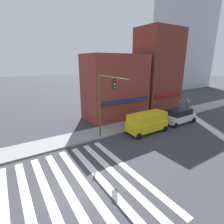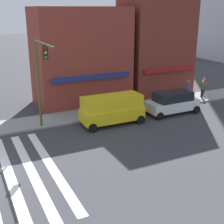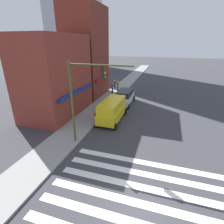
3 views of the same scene
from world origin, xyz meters
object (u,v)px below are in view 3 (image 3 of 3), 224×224
object	(u,v)px
traffic_signal	(84,91)
fire_hydrant	(95,116)
pedestrian_green_top	(118,86)
pedestrian_red_jacket	(115,85)
pedestrian_blue_shirt	(112,88)
van_yellow	(112,110)
suv_white	(125,97)

from	to	relation	value
traffic_signal	fire_hydrant	distance (m)	6.23
traffic_signal	pedestrian_green_top	world-z (taller)	traffic_signal
traffic_signal	pedestrian_red_jacket	size ratio (longest dim) A/B	3.89
pedestrian_green_top	fire_hydrant	xyz separation A→B (m)	(-12.31, -0.90, -0.46)
traffic_signal	pedestrian_blue_shirt	xyz separation A→B (m)	(15.41, 2.52, -3.61)
pedestrian_red_jacket	pedestrian_green_top	distance (m)	1.19
van_yellow	pedestrian_blue_shirt	xyz separation A→B (m)	(10.10, 3.12, -0.21)
fire_hydrant	pedestrian_red_jacket	bearing A→B (deg)	7.28
van_yellow	pedestrian_green_top	world-z (taller)	van_yellow
van_yellow	suv_white	distance (m)	5.93
van_yellow	pedestrian_red_jacket	distance (m)	12.93
suv_white	fire_hydrant	xyz separation A→B (m)	(-6.65, 1.70, -0.42)
fire_hydrant	van_yellow	bearing A→B (deg)	-66.84
traffic_signal	pedestrian_red_jacket	distance (m)	18.37
pedestrian_blue_shirt	fire_hydrant	size ratio (longest dim) A/B	2.10
van_yellow	pedestrian_red_jacket	size ratio (longest dim) A/B	2.83
pedestrian_red_jacket	pedestrian_green_top	xyz separation A→B (m)	(-0.90, -0.79, 0.00)
pedestrian_red_jacket	fire_hydrant	bearing A→B (deg)	-172.41
van_yellow	pedestrian_blue_shirt	bearing A→B (deg)	17.47
suv_white	pedestrian_green_top	world-z (taller)	suv_white
suv_white	fire_hydrant	bearing A→B (deg)	164.67
van_yellow	suv_white	xyz separation A→B (m)	(5.93, 0.00, -0.25)
van_yellow	pedestrian_green_top	distance (m)	11.88
traffic_signal	pedestrian_blue_shirt	size ratio (longest dim) A/B	3.89
pedestrian_green_top	suv_white	bearing A→B (deg)	138.72
pedestrian_red_jacket	pedestrian_green_top	bearing A→B (deg)	-138.48
traffic_signal	pedestrian_green_top	distance (m)	17.39
van_yellow	fire_hydrant	distance (m)	1.97
fire_hydrant	pedestrian_green_top	bearing A→B (deg)	4.19
traffic_signal	van_yellow	distance (m)	6.33
pedestrian_red_jacket	pedestrian_blue_shirt	xyz separation A→B (m)	(-2.38, -0.27, 0.00)
van_yellow	fire_hydrant	world-z (taller)	van_yellow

